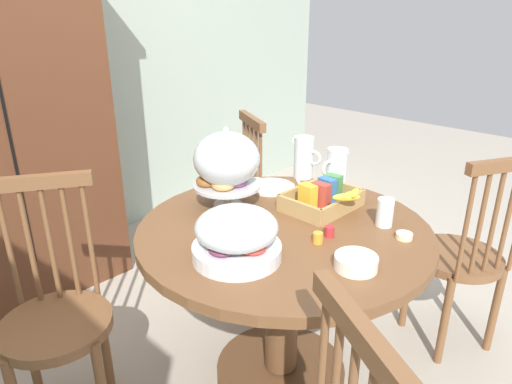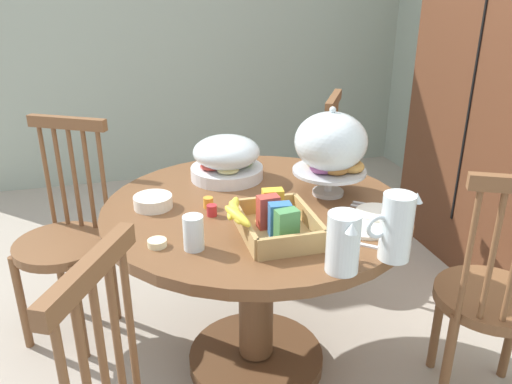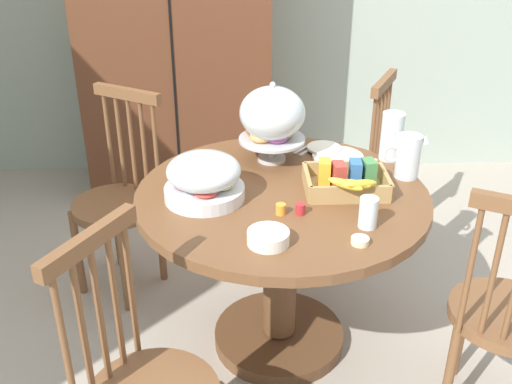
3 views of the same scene
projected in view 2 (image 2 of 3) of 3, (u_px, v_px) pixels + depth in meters
ground_plane at (269, 371)px, 2.14m from camera, size 10.00×10.00×0.00m
wall_left at (226, 8)px, 3.89m from camera, size 0.06×4.32×2.60m
dining_table at (256, 258)px, 1.99m from camera, size 1.13×1.13×0.74m
windsor_chair_near_window at (65, 242)px, 2.23m from camera, size 0.45×0.45×0.97m
windsor_chair_facing_door at (493, 301)px, 1.83m from camera, size 0.45×0.45×0.97m
windsor_chair_far_side at (303, 191)px, 2.77m from camera, size 0.46×0.45×0.97m
pastry_stand_with_dome at (331, 146)px, 1.92m from camera, size 0.28×0.28×0.34m
fruit_platter_covered at (227, 159)px, 2.12m from camera, size 0.30×0.30×0.18m
orange_juice_pitcher at (396, 230)px, 1.50m from camera, size 0.09×0.18×0.21m
milk_pitcher at (343, 245)px, 1.45m from camera, size 0.18×0.10×0.18m
cereal_basket at (273, 221)px, 1.66m from camera, size 0.32×0.30×0.12m
china_plate_large at (364, 224)px, 1.74m from camera, size 0.22×0.22×0.01m
china_plate_small at (377, 212)px, 1.80m from camera, size 0.15×0.15×0.01m
cereal_bowl at (153, 202)px, 1.87m from camera, size 0.14×0.14×0.04m
drinking_glass at (193, 233)px, 1.57m from camera, size 0.06×0.06×0.11m
butter_dish at (157, 243)px, 1.60m from camera, size 0.06×0.06×0.02m
jam_jar_strawberry at (212, 210)px, 1.80m from camera, size 0.04×0.04×0.04m
jam_jar_apricot at (208, 203)px, 1.87m from camera, size 0.04×0.04×0.04m
table_knife at (374, 209)px, 1.86m from camera, size 0.12×0.14×0.01m
dinner_fork at (376, 206)px, 1.88m from camera, size 0.12×0.14×0.01m
soup_spoon at (352, 242)px, 1.62m from camera, size 0.12×0.14×0.01m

